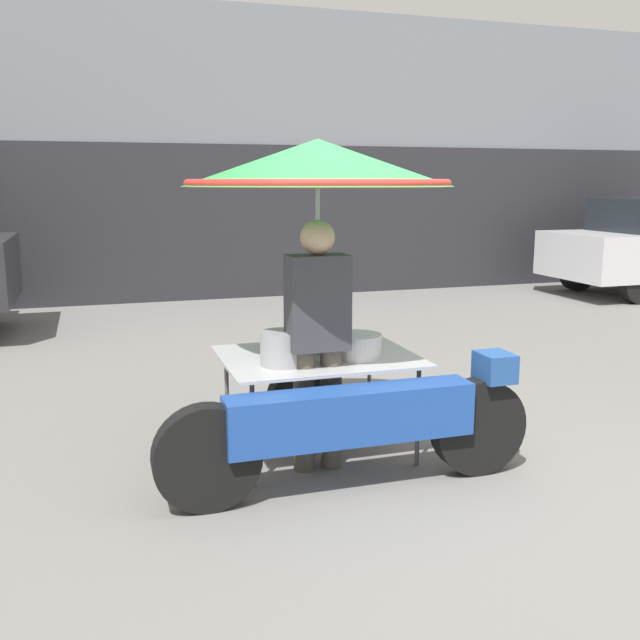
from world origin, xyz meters
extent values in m
plane|color=slate|center=(0.00, 0.00, 0.00)|extent=(36.00, 36.00, 0.00)
cube|color=gray|center=(0.00, 8.56, 2.24)|extent=(28.00, 2.00, 4.48)
cube|color=#28282D|center=(0.00, 7.53, 1.20)|extent=(23.80, 0.06, 2.40)
cylinder|color=black|center=(0.29, 0.16, 0.31)|extent=(0.62, 0.14, 0.62)
cylinder|color=black|center=(-1.43, 0.16, 0.31)|extent=(0.62, 0.14, 0.62)
cube|color=#1E479E|center=(-0.57, 0.16, 0.47)|extent=(1.51, 0.24, 0.32)
cube|color=#234C93|center=(0.39, 0.16, 0.69)|extent=(0.20, 0.24, 0.18)
cylinder|color=black|center=(-0.57, 1.11, 0.28)|extent=(0.55, 0.14, 0.55)
cylinder|color=#515156|center=(-0.02, 0.38, 0.33)|extent=(0.03, 0.03, 0.66)
cylinder|color=#515156|center=(-0.02, 1.24, 0.33)|extent=(0.03, 0.03, 0.66)
cylinder|color=#515156|center=(-1.12, 0.38, 0.33)|extent=(0.03, 0.03, 0.66)
cylinder|color=#515156|center=(-1.12, 1.24, 0.33)|extent=(0.03, 0.03, 0.66)
cube|color=#B2B2B7|center=(-0.57, 0.81, 0.67)|extent=(1.28, 1.00, 0.02)
cylinder|color=#B2B2B7|center=(-0.57, 0.81, 1.24)|extent=(0.03, 0.03, 1.12)
cone|color=green|center=(-0.57, 0.81, 1.95)|extent=(1.74, 1.74, 0.30)
torus|color=red|center=(-0.57, 0.81, 1.82)|extent=(1.70, 1.70, 0.05)
cylinder|color=#939399|center=(-0.86, 0.63, 0.79)|extent=(0.28, 0.28, 0.22)
cylinder|color=#B7B7BC|center=(-0.34, 0.66, 0.76)|extent=(0.32, 0.32, 0.16)
cylinder|color=#939399|center=(-0.63, 1.01, 0.73)|extent=(0.27, 0.27, 0.09)
cylinder|color=#4C473D|center=(-0.74, 0.54, 0.40)|extent=(0.14, 0.14, 0.79)
cylinder|color=#4C473D|center=(-0.56, 0.54, 0.40)|extent=(0.14, 0.14, 0.79)
cube|color=#38383D|center=(-0.65, 0.54, 1.09)|extent=(0.38, 0.22, 0.59)
sphere|color=tan|center=(-0.65, 0.54, 1.49)|extent=(0.21, 0.21, 0.21)
cylinder|color=black|center=(5.93, 5.12, 0.31)|extent=(0.62, 0.20, 0.62)
cylinder|color=black|center=(5.93, 6.57, 0.31)|extent=(0.62, 0.20, 0.62)
camera|label=1|loc=(-1.97, -3.63, 1.83)|focal=40.00mm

